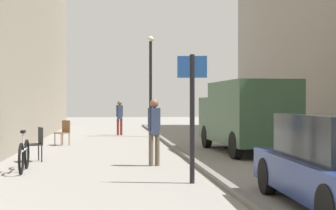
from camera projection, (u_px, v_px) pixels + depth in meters
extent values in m
plane|color=gray|center=(132.00, 159.00, 14.65)|extent=(80.00, 80.00, 0.00)
cube|color=#615F5B|center=(186.00, 156.00, 14.83)|extent=(0.16, 40.00, 0.12)
cylinder|color=brown|center=(151.00, 150.00, 12.98)|extent=(0.12, 0.12, 0.81)
cylinder|color=brown|center=(157.00, 150.00, 13.04)|extent=(0.12, 0.12, 0.81)
cube|color=#2D3851|center=(154.00, 121.00, 13.00)|extent=(0.27, 0.24, 0.69)
cylinder|color=#2D3851|center=(150.00, 119.00, 12.96)|extent=(0.10, 0.10, 0.58)
cylinder|color=#2D3851|center=(159.00, 119.00, 13.05)|extent=(0.10, 0.10, 0.58)
sphere|color=brown|center=(154.00, 103.00, 13.00)|extent=(0.22, 0.22, 0.22)
cylinder|color=maroon|center=(121.00, 127.00, 24.99)|extent=(0.12, 0.12, 0.80)
cylinder|color=maroon|center=(118.00, 127.00, 24.93)|extent=(0.12, 0.12, 0.80)
cube|color=#2D3851|center=(120.00, 112.00, 24.95)|extent=(0.26, 0.24, 0.68)
cylinder|color=#2D3851|center=(122.00, 111.00, 25.00)|extent=(0.10, 0.10, 0.58)
cylinder|color=#2D3851|center=(117.00, 111.00, 24.91)|extent=(0.10, 0.10, 0.58)
sphere|color=brown|center=(120.00, 103.00, 24.95)|extent=(0.22, 0.22, 0.22)
cube|color=#335138|center=(252.00, 112.00, 15.87)|extent=(2.07, 3.84, 1.95)
cube|color=#335138|center=(229.00, 118.00, 18.45)|extent=(1.98, 1.54, 1.46)
cube|color=black|center=(225.00, 109.00, 18.96)|extent=(1.61, 0.11, 0.64)
cylinder|color=black|center=(207.00, 137.00, 18.18)|extent=(0.25, 0.81, 0.80)
cylinder|color=black|center=(253.00, 136.00, 18.45)|extent=(0.25, 0.81, 0.80)
cylinder|color=black|center=(236.00, 145.00, 14.58)|extent=(0.25, 0.81, 0.80)
cylinder|color=black|center=(292.00, 144.00, 14.84)|extent=(0.25, 0.81, 0.80)
cylinder|color=black|center=(267.00, 176.00, 9.05)|extent=(0.22, 0.65, 0.64)
cylinder|color=black|center=(331.00, 210.00, 6.21)|extent=(0.22, 0.65, 0.64)
cylinder|color=black|center=(192.00, 119.00, 10.23)|extent=(0.10, 0.10, 2.60)
cube|color=#2659B2|center=(192.00, 67.00, 10.23)|extent=(0.59, 0.14, 0.44)
cylinder|color=black|center=(151.00, 89.00, 24.01)|extent=(0.14, 0.14, 4.50)
sphere|color=beige|center=(151.00, 39.00, 24.00)|extent=(0.28, 0.28, 0.28)
torus|color=black|center=(27.00, 154.00, 12.50)|extent=(0.09, 0.72, 0.72)
torus|color=black|center=(21.00, 159.00, 11.46)|extent=(0.09, 0.72, 0.72)
cylinder|color=#B7B7BC|center=(24.00, 150.00, 11.98)|extent=(0.09, 0.95, 0.05)
cylinder|color=#B7B7BC|center=(23.00, 141.00, 11.79)|extent=(0.04, 0.04, 0.40)
cube|color=black|center=(23.00, 132.00, 11.79)|extent=(0.11, 0.24, 0.06)
cylinder|color=brown|center=(61.00, 140.00, 18.90)|extent=(0.04, 0.04, 0.45)
cylinder|color=brown|center=(55.00, 139.00, 19.14)|extent=(0.04, 0.04, 0.45)
cylinder|color=brown|center=(69.00, 139.00, 19.20)|extent=(0.04, 0.04, 0.45)
cylinder|color=brown|center=(63.00, 139.00, 19.43)|extent=(0.04, 0.04, 0.45)
cube|color=brown|center=(62.00, 133.00, 19.17)|extent=(0.62, 0.62, 0.04)
cube|color=brown|center=(66.00, 126.00, 19.32)|extent=(0.34, 0.34, 0.45)
cylinder|color=black|center=(28.00, 154.00, 13.68)|extent=(0.04, 0.04, 0.45)
cylinder|color=black|center=(25.00, 153.00, 14.01)|extent=(0.04, 0.04, 0.45)
cylinder|color=black|center=(42.00, 154.00, 13.85)|extent=(0.04, 0.04, 0.45)
cylinder|color=black|center=(39.00, 153.00, 14.18)|extent=(0.04, 0.04, 0.45)
cube|color=black|center=(33.00, 145.00, 13.93)|extent=(0.57, 0.57, 0.04)
cube|color=black|center=(41.00, 135.00, 14.02)|extent=(0.19, 0.43, 0.45)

